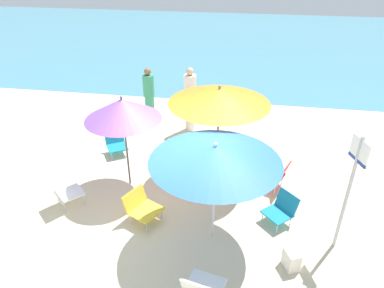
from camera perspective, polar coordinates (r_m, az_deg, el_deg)
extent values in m
plane|color=beige|center=(7.04, -1.84, -11.18)|extent=(40.00, 40.00, 0.00)
cube|color=teal|center=(19.38, 5.95, 16.08)|extent=(40.00, 16.00, 0.01)
cylinder|color=#4C4C51|center=(7.41, -10.50, 0.02)|extent=(0.04, 0.04, 1.98)
cone|color=#8E56C6|center=(7.06, -11.08, 5.49)|extent=(1.52, 1.52, 0.43)
sphere|color=#4C4C51|center=(6.96, -11.27, 7.32)|extent=(0.06, 0.06, 0.06)
cylinder|color=silver|center=(6.02, 3.51, -7.99)|extent=(0.04, 0.04, 1.87)
cone|color=blue|center=(5.56, 3.76, -1.55)|extent=(2.13, 2.13, 0.28)
sphere|color=silver|center=(5.47, 3.82, -0.01)|extent=(0.06, 0.06, 0.06)
cylinder|color=#4C4C51|center=(7.59, 4.15, 1.59)|extent=(0.04, 0.04, 2.06)
cone|color=orange|center=(7.21, 4.40, 7.69)|extent=(2.08, 2.08, 0.31)
sphere|color=#4C4C51|center=(7.15, 4.46, 9.08)|extent=(0.06, 0.06, 0.06)
cube|color=teal|center=(8.91, -11.89, -0.46)|extent=(0.64, 0.64, 0.03)
cube|color=teal|center=(9.04, -12.34, 1.17)|extent=(0.46, 0.36, 0.32)
cylinder|color=silver|center=(8.84, -10.39, -1.41)|extent=(0.02, 0.02, 0.19)
cylinder|color=silver|center=(8.78, -12.72, -1.89)|extent=(0.02, 0.02, 0.19)
cylinder|color=silver|center=(9.15, -10.95, -0.28)|extent=(0.02, 0.02, 0.19)
cylinder|color=silver|center=(9.10, -13.20, -0.74)|extent=(0.02, 0.02, 0.19)
cube|color=red|center=(7.77, 12.60, -5.14)|extent=(0.62, 0.68, 0.03)
cube|color=red|center=(7.61, 14.37, -4.53)|extent=(0.35, 0.56, 0.36)
cylinder|color=silver|center=(7.73, 10.68, -6.36)|extent=(0.02, 0.02, 0.23)
cylinder|color=silver|center=(8.06, 11.93, -4.78)|extent=(0.02, 0.02, 0.23)
cylinder|color=silver|center=(7.64, 13.09, -7.15)|extent=(0.02, 0.02, 0.23)
cylinder|color=silver|center=(7.98, 14.24, -5.52)|extent=(0.02, 0.02, 0.23)
cube|color=teal|center=(6.91, 13.46, -10.81)|extent=(0.64, 0.64, 0.03)
cube|color=teal|center=(6.94, 15.00, -8.90)|extent=(0.42, 0.44, 0.35)
cylinder|color=silver|center=(6.79, 13.44, -12.95)|extent=(0.02, 0.02, 0.20)
cylinder|color=silver|center=(6.97, 11.20, -11.29)|extent=(0.02, 0.02, 0.20)
cylinder|color=silver|center=(7.00, 15.49, -11.73)|extent=(0.02, 0.02, 0.20)
cylinder|color=silver|center=(7.17, 13.26, -10.16)|extent=(0.02, 0.02, 0.20)
cube|color=white|center=(7.51, -18.98, -7.45)|extent=(0.66, 0.66, 0.03)
cube|color=white|center=(7.36, -21.05, -7.07)|extent=(0.42, 0.40, 0.33)
cylinder|color=silver|center=(7.77, -17.96, -7.13)|extent=(0.02, 0.02, 0.25)
cylinder|color=silver|center=(7.50, -16.92, -8.49)|extent=(0.02, 0.02, 0.25)
cylinder|color=silver|center=(7.70, -20.64, -8.10)|extent=(0.02, 0.02, 0.25)
cylinder|color=silver|center=(7.42, -19.68, -9.52)|extent=(0.02, 0.02, 0.25)
cube|color=white|center=(5.65, 2.14, -21.73)|extent=(0.63, 0.57, 0.03)
cylinder|color=silver|center=(5.89, 0.63, -20.45)|extent=(0.02, 0.02, 0.18)
cylinder|color=silver|center=(5.81, 4.96, -21.61)|extent=(0.02, 0.02, 0.18)
cube|color=gold|center=(6.78, -7.41, -10.57)|extent=(0.68, 0.70, 0.03)
cube|color=gold|center=(6.82, -9.18, -8.62)|extent=(0.36, 0.55, 0.33)
cylinder|color=silver|center=(6.89, -4.86, -11.10)|extent=(0.02, 0.02, 0.23)
cylinder|color=silver|center=(6.65, -7.28, -13.07)|extent=(0.02, 0.02, 0.23)
cylinder|color=silver|center=(7.09, -7.39, -9.84)|extent=(0.02, 0.02, 0.23)
cylinder|color=silver|center=(6.86, -9.82, -11.68)|extent=(0.02, 0.02, 0.23)
cylinder|color=#389970|center=(10.27, -6.74, 5.58)|extent=(0.27, 0.27, 0.83)
cylinder|color=#389970|center=(9.99, -6.98, 9.31)|extent=(0.31, 0.31, 0.59)
sphere|color=#896042|center=(9.86, -7.12, 11.44)|extent=(0.19, 0.19, 0.19)
cylinder|color=silver|center=(9.78, -0.31, 4.73)|extent=(0.27, 0.27, 0.91)
cylinder|color=silver|center=(9.47, -0.32, 9.05)|extent=(0.32, 0.32, 0.67)
sphere|color=#DBAD84|center=(9.32, -0.33, 11.54)|extent=(0.20, 0.20, 0.20)
cylinder|color=#ADADB2|center=(6.24, 23.56, -7.62)|extent=(0.06, 0.06, 2.16)
cube|color=white|center=(5.80, 25.22, -0.96)|extent=(0.16, 0.41, 0.38)
cube|color=navy|center=(5.88, 24.89, -2.30)|extent=(0.17, 0.41, 0.06)
cube|color=silver|center=(6.21, 15.60, -17.39)|extent=(0.30, 0.34, 0.34)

